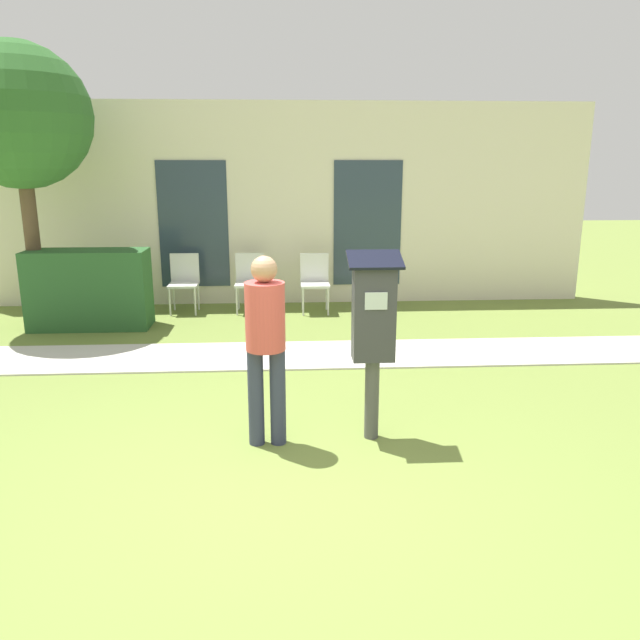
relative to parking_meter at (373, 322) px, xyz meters
name	(u,v)px	position (x,y,z in m)	size (l,w,h in m)	color
ground_plane	(283,485)	(-0.76, -0.78, -1.02)	(40.00, 40.00, 0.00)	olive
sidewalk	(282,355)	(-0.76, 2.33, -1.01)	(12.00, 1.10, 0.02)	beige
building_facade	(281,205)	(-0.76, 5.37, 0.58)	(10.00, 0.26, 3.20)	beige
parking_meter	(373,322)	(0.00, 0.00, 0.00)	(0.44, 0.31, 1.59)	#4C4C4C
person_standing	(266,336)	(-0.88, -0.07, -0.09)	(0.32, 0.32, 1.58)	#333851
outdoor_chair_left	(184,278)	(-2.27, 4.73, -0.49)	(0.44, 0.44, 0.90)	silver
outdoor_chair_middle	(250,278)	(-1.26, 4.71, -0.49)	(0.44, 0.44, 0.90)	silver
outdoor_chair_right	(315,278)	(-0.25, 4.62, -0.49)	(0.44, 0.44, 0.90)	silver
hedge_row	(89,289)	(-3.44, 3.82, -0.47)	(1.64, 0.60, 1.10)	#285628
tree	(18,118)	(-4.18, 3.93, 1.83)	(1.90, 1.90, 3.82)	brown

